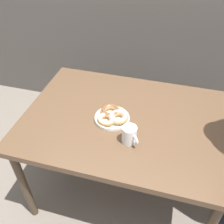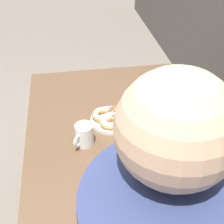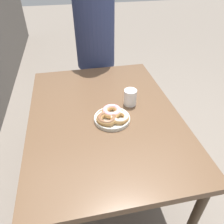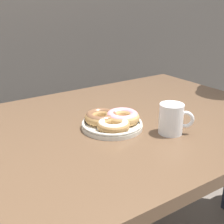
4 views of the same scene
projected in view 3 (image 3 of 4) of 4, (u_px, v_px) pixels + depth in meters
The scene contains 5 objects.
ground_plane at pixel (120, 181), 1.82m from camera, with size 14.00×14.00×0.00m, color #70665B.
dining_table at pixel (104, 122), 1.40m from camera, with size 1.26×0.91×0.74m.
donut_plate at pixel (112, 116), 1.29m from camera, with size 0.23×0.24×0.05m.
coffee_mug at pixel (130, 97), 1.40m from camera, with size 0.10×0.10×0.10m.
person_figure at pixel (95, 51), 1.98m from camera, with size 0.37×0.34×1.48m.
Camera 3 is at (-1.06, 0.28, 1.57)m, focal length 35.00 mm.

